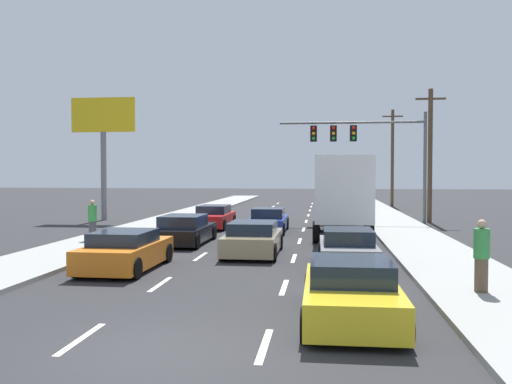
{
  "coord_description": "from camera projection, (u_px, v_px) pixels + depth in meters",
  "views": [
    {
      "loc": [
        2.71,
        -8.96,
        3.07
      ],
      "look_at": [
        0.01,
        13.41,
        2.27
      ],
      "focal_mm": 38.76,
      "sensor_mm": 36.0,
      "label": 1
    }
  ],
  "objects": [
    {
      "name": "car_gray",
      "position": [
        348.0,
        250.0,
        17.67
      ],
      "size": [
        1.89,
        4.13,
        1.27
      ],
      "color": "slate",
      "rests_on": "ground_plane"
    },
    {
      "name": "car_orange",
      "position": [
        125.0,
        251.0,
        17.36
      ],
      "size": [
        2.03,
        4.21,
        1.24
      ],
      "color": "orange",
      "rests_on": "ground_plane"
    },
    {
      "name": "car_blue",
      "position": [
        268.0,
        221.0,
        28.41
      ],
      "size": [
        1.89,
        4.22,
        1.23
      ],
      "color": "#1E389E",
      "rests_on": "ground_plane"
    },
    {
      "name": "car_yellow",
      "position": [
        351.0,
        292.0,
        11.43
      ],
      "size": [
        2.0,
        4.38,
        1.27
      ],
      "color": "yellow",
      "rests_on": "ground_plane"
    },
    {
      "name": "roadside_billboard",
      "position": [
        103.0,
        132.0,
        35.34
      ],
      "size": [
        4.18,
        0.36,
        7.85
      ],
      "color": "slate",
      "rests_on": "ground_plane"
    },
    {
      "name": "car_black",
      "position": [
        185.0,
        230.0,
        23.64
      ],
      "size": [
        2.02,
        4.47,
        1.25
      ],
      "color": "black",
      "rests_on": "ground_plane"
    },
    {
      "name": "utility_pole_mid",
      "position": [
        430.0,
        154.0,
        33.58
      ],
      "size": [
        1.8,
        0.28,
        8.13
      ],
      "color": "brown",
      "rests_on": "ground_plane"
    },
    {
      "name": "ground_plane",
      "position": [
        278.0,
        222.0,
        34.12
      ],
      "size": [
        140.0,
        140.0,
        0.0
      ],
      "primitive_type": "plane",
      "color": "#2B2B2D"
    },
    {
      "name": "lane_markings",
      "position": [
        272.0,
        229.0,
        29.81
      ],
      "size": [
        3.54,
        52.0,
        0.01
      ],
      "color": "silver",
      "rests_on": "ground_plane"
    },
    {
      "name": "pedestrian_near_corner",
      "position": [
        93.0,
        220.0,
        23.87
      ],
      "size": [
        0.38,
        0.38,
        1.74
      ],
      "color": "#3F3F42",
      "rests_on": "sidewalk_left"
    },
    {
      "name": "car_red",
      "position": [
        214.0,
        217.0,
        30.44
      ],
      "size": [
        1.94,
        4.09,
        1.25
      ],
      "color": "red",
      "rests_on": "ground_plane"
    },
    {
      "name": "utility_pole_far",
      "position": [
        392.0,
        157.0,
        49.69
      ],
      "size": [
        1.8,
        0.28,
        8.7
      ],
      "color": "brown",
      "rests_on": "ground_plane"
    },
    {
      "name": "sidewalk_left",
      "position": [
        146.0,
        228.0,
        29.98
      ],
      "size": [
        3.18,
        80.0,
        0.14
      ],
      "primitive_type": "cube",
      "color": "#9E9E99",
      "rests_on": "ground_plane"
    },
    {
      "name": "traffic_signal_mast",
      "position": [
        357.0,
        140.0,
        33.26
      ],
      "size": [
        8.77,
        0.69,
        6.67
      ],
      "color": "#595B56",
      "rests_on": "ground_plane"
    },
    {
      "name": "car_tan",
      "position": [
        253.0,
        239.0,
        20.55
      ],
      "size": [
        2.0,
        4.21,
        1.24
      ],
      "color": "tan",
      "rests_on": "ground_plane"
    },
    {
      "name": "pedestrian_mid_block",
      "position": [
        481.0,
        256.0,
        13.48
      ],
      "size": [
        0.38,
        0.38,
        1.78
      ],
      "color": "brown",
      "rests_on": "sidewalk_right"
    },
    {
      "name": "box_truck",
      "position": [
        342.0,
        193.0,
        25.62
      ],
      "size": [
        2.62,
        7.53,
        3.77
      ],
      "color": "white",
      "rests_on": "ground_plane"
    },
    {
      "name": "sidewalk_right",
      "position": [
        403.0,
        231.0,
        28.34
      ],
      "size": [
        3.18,
        80.0,
        0.14
      ],
      "primitive_type": "cube",
      "color": "#9E9E99",
      "rests_on": "ground_plane"
    }
  ]
}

